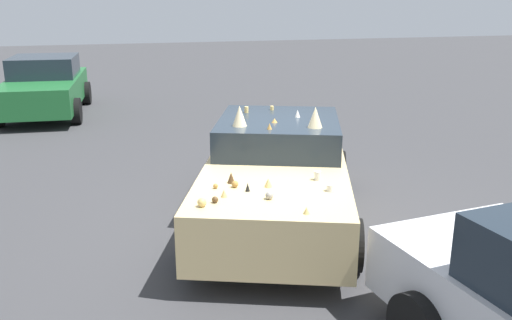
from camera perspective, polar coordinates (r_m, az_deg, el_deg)
ground_plane at (r=7.82m, az=2.14°, el=-6.15°), size 60.00×60.00×0.00m
art_car_decorated at (r=7.64m, az=2.22°, el=-1.17°), size 4.91×3.25×1.65m
parked_sedan_near_right at (r=15.53m, az=-21.12°, el=7.15°), size 4.29×2.22×1.50m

